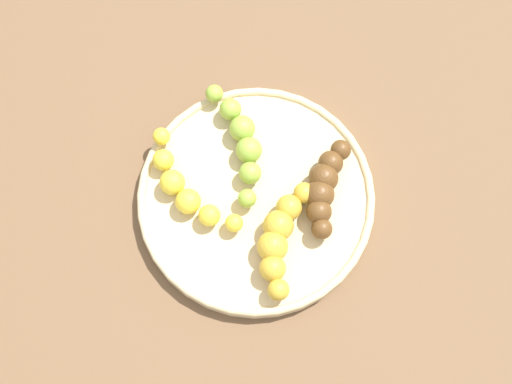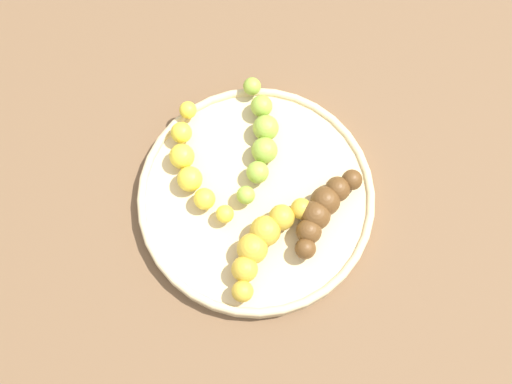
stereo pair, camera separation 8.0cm
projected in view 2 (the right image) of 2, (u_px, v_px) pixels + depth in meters
ground_plane at (256, 201)px, 0.84m from camera, size 2.40×2.40×0.00m
fruit_bowl at (256, 198)px, 0.82m from camera, size 0.28×0.28×0.02m
banana_green at (260, 139)px, 0.82m from camera, size 0.15×0.07×0.03m
banana_yellow at (192, 166)px, 0.81m from camera, size 0.16×0.06×0.03m
banana_spotted at (263, 242)px, 0.78m from camera, size 0.10×0.11×0.04m
banana_overripe at (323, 210)px, 0.80m from camera, size 0.09×0.10×0.03m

